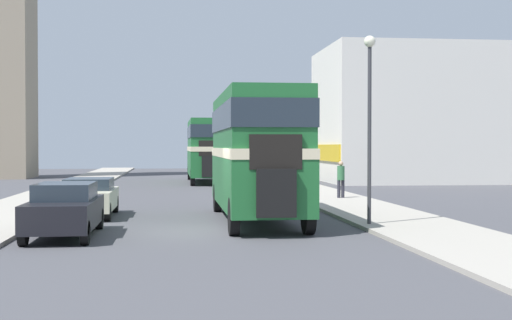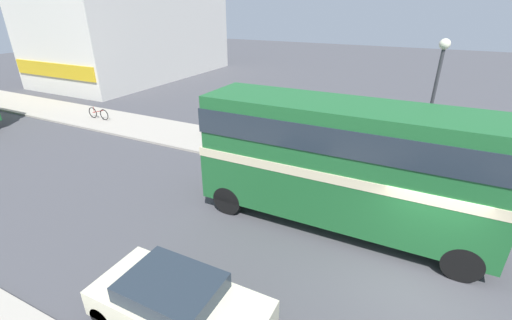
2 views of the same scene
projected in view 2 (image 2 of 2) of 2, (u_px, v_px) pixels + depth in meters
name	position (u px, v px, depth m)	size (l,w,h in m)	color
ground_plane	(416.00, 291.00, 9.18)	(120.00, 120.00, 0.00)	#47474C
sidewalk_right	(427.00, 182.00, 14.64)	(3.50, 120.00, 0.12)	#A8A093
double_decker_bus	(342.00, 157.00, 10.94)	(2.46, 9.53, 4.29)	#1E602D
car_parked_mid	(178.00, 304.00, 7.87)	(1.83, 4.20, 1.39)	beige
pedestrian_walking	(206.00, 120.00, 19.20)	(0.35, 0.35, 1.72)	#282833
bicycle_on_pavement	(98.00, 114.00, 22.31)	(0.05, 1.76, 0.78)	black
street_lamp	(433.00, 99.00, 12.10)	(0.36, 0.36, 5.86)	#38383D
shop_building_block	(135.00, 28.00, 34.53)	(19.19, 9.96, 9.48)	silver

